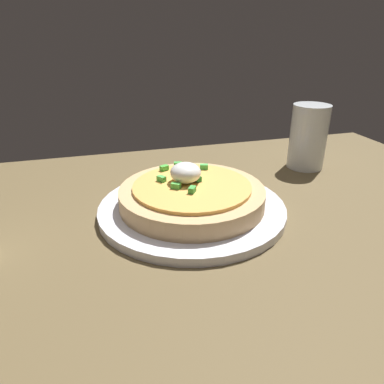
# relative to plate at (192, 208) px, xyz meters

# --- Properties ---
(dining_table) EXTENTS (1.14, 0.87, 0.02)m
(dining_table) POSITION_rel_plate_xyz_m (0.04, 0.12, -0.02)
(dining_table) COLOR brown
(dining_table) RESTS_ON ground
(plate) EXTENTS (0.27, 0.27, 0.01)m
(plate) POSITION_rel_plate_xyz_m (0.00, 0.00, 0.00)
(plate) COLOR white
(plate) RESTS_ON dining_table
(pizza) EXTENTS (0.21, 0.21, 0.06)m
(pizza) POSITION_rel_plate_xyz_m (0.00, -0.00, 0.02)
(pizza) COLOR tan
(pizza) RESTS_ON plate
(cup_near) EXTENTS (0.07, 0.07, 0.12)m
(cup_near) POSITION_rel_plate_xyz_m (-0.27, -0.12, 0.05)
(cup_near) COLOR silver
(cup_near) RESTS_ON dining_table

